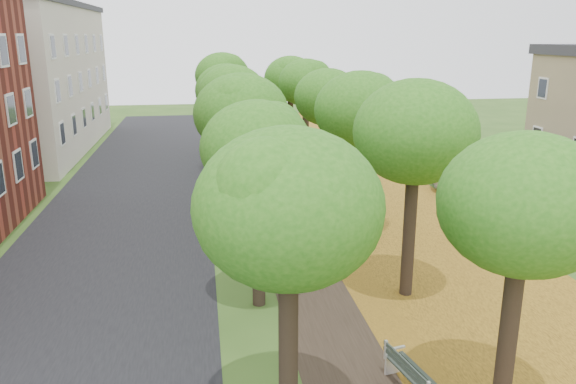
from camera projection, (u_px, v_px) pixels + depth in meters
name	position (u px, v px, depth m)	size (l,w,h in m)	color
street_asphalt	(122.00, 221.00, 25.39)	(8.00, 70.00, 0.01)	black
footpath	(286.00, 214.00, 26.49)	(3.20, 70.00, 0.01)	black
leaf_verge	(388.00, 209.00, 27.22)	(7.50, 70.00, 0.01)	#AD7920
parking_lot	(537.00, 196.00, 29.42)	(9.00, 16.00, 0.01)	black
tree_row_west	(237.00, 108.00, 24.81)	(3.56, 33.56, 6.58)	black
tree_row_east	(342.00, 106.00, 25.51)	(3.56, 33.56, 6.58)	black
building_cream	(11.00, 78.00, 39.72)	(10.30, 20.30, 10.40)	beige
bench	(413.00, 376.00, 13.05)	(0.96, 2.05, 0.93)	#2D3830
car_silver	(550.00, 208.00, 25.08)	(1.58, 3.93, 1.34)	#A8A7AC
car_red	(500.00, 187.00, 28.26)	(1.55, 4.45, 1.47)	maroon
car_grey	(492.00, 185.00, 29.03)	(1.75, 4.31, 1.25)	#333237
car_white	(481.00, 178.00, 30.21)	(2.34, 5.07, 1.41)	silver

